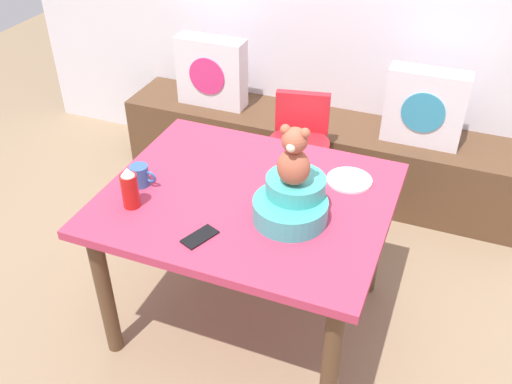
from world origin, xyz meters
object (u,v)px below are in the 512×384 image
teddy_bear (294,158)px  dinner_plate_near (349,180)px  infant_seat_teal (292,202)px  dining_table (248,214)px  pillow_floral_right (425,107)px  pillow_floral_left (212,72)px  highchair (299,147)px  ketchup_bottle (130,188)px  cell_phone (200,237)px  coffee_mug (140,176)px

teddy_bear → dinner_plate_near: bearing=64.7°
infant_seat_teal → dinner_plate_near: 0.37m
dining_table → infant_seat_teal: infant_seat_teal is taller
pillow_floral_right → dinner_plate_near: pillow_floral_right is taller
pillow_floral_left → infant_seat_teal: 1.62m
infant_seat_teal → teddy_bear: size_ratio=1.32×
teddy_bear → dinner_plate_near: size_ratio=1.25×
infant_seat_teal → dinner_plate_near: size_ratio=1.65×
pillow_floral_right → highchair: 0.75m
ketchup_bottle → cell_phone: ketchup_bottle is taller
infant_seat_teal → highchair: bearing=105.6°
pillow_floral_left → infant_seat_teal: same height
coffee_mug → cell_phone: 0.46m
highchair → dinner_plate_near: (0.40, -0.55, 0.22)m
highchair → dinner_plate_near: size_ratio=3.95×
pillow_floral_left → coffee_mug: (0.29, -1.32, 0.11)m
teddy_bear → cell_phone: 0.47m
cell_phone → pillow_floral_right: bearing=-90.1°
dinner_plate_near → pillow_floral_left: bearing=139.3°
highchair → teddy_bear: teddy_bear is taller
highchair → dinner_plate_near: bearing=-53.8°
infant_seat_teal → pillow_floral_right: bearing=74.6°
dinner_plate_near → coffee_mug: bearing=-156.7°
pillow_floral_left → cell_phone: pillow_floral_left is taller
ketchup_bottle → coffee_mug: ketchup_bottle is taller
pillow_floral_right → dining_table: 1.36m
pillow_floral_right → highchair: size_ratio=0.56×
ketchup_bottle → dinner_plate_near: size_ratio=0.92×
ketchup_bottle → coffee_mug: 0.16m
dining_table → cell_phone: cell_phone is taller
coffee_mug → dining_table: bearing=12.0°
coffee_mug → highchair: bearing=64.6°
pillow_floral_left → teddy_bear: 1.65m
dining_table → highchair: 0.82m
pillow_floral_right → coffee_mug: 1.68m
ketchup_bottle → teddy_bear: bearing=15.4°
infant_seat_teal → ketchup_bottle: ketchup_bottle is taller
dining_table → teddy_bear: size_ratio=4.79×
pillow_floral_left → dining_table: 1.44m
highchair → teddy_bear: bearing=-74.4°
dining_table → infant_seat_teal: size_ratio=3.63×
highchair → teddy_bear: size_ratio=3.16×
pillow_floral_right → highchair: (-0.60, -0.42, -0.16)m
infant_seat_teal → coffee_mug: size_ratio=2.75×
ketchup_bottle → cell_phone: 0.37m
dining_table → infant_seat_teal: 0.29m
pillow_floral_right → teddy_bear: teddy_bear is taller
pillow_floral_left → ketchup_bottle: ketchup_bottle is taller
dinner_plate_near → cell_phone: size_ratio=1.39×
highchair → teddy_bear: (0.25, -0.88, 0.50)m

